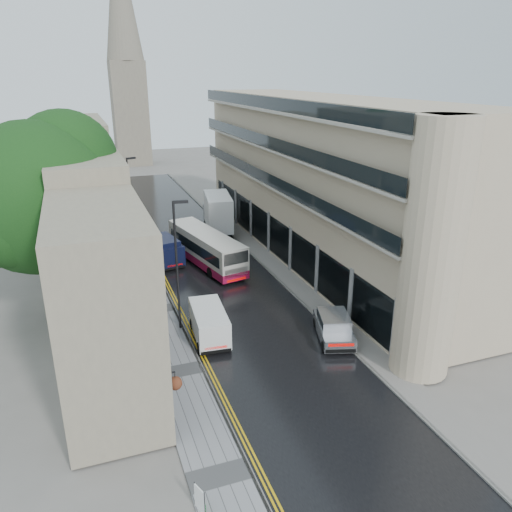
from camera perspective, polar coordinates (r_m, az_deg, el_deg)
ground at (r=23.11m, az=13.33°, el=-24.16°), size 200.00×200.00×0.00m
road at (r=45.00m, az=-5.80°, el=-0.68°), size 9.00×85.00×0.02m
left_sidewalk at (r=44.05m, az=-13.18°, el=-1.54°), size 2.70×85.00×0.12m
right_sidewalk at (r=46.49m, az=0.65°, el=0.18°), size 1.80×85.00×0.12m
old_shop_row at (r=44.50m, az=-18.83°, el=6.17°), size 4.50×56.00×12.00m
modern_block at (r=45.21m, az=7.26°, el=8.59°), size 8.00×40.00×14.00m
church_spire at (r=96.03m, az=-14.78°, el=21.98°), size 6.40×6.40×40.00m
tree_near at (r=34.65m, az=-23.38°, el=3.42°), size 10.56×10.56×13.89m
tree_far at (r=47.43m, az=-22.33°, el=6.83°), size 9.24×9.24×12.46m
cream_bus at (r=40.98m, az=-5.27°, el=-0.59°), size 4.58×11.03×2.93m
white_lorry at (r=50.62m, az=-5.46°, el=4.26°), size 3.76×8.42×4.27m
silver_hatchback at (r=30.81m, az=7.81°, el=-9.39°), size 3.17×4.82×1.67m
white_van at (r=30.50m, az=-6.53°, el=-9.24°), size 2.34×4.70×2.05m
navy_van at (r=43.19m, az=-10.74°, el=-0.08°), size 2.84×5.16×2.49m
pedestrian at (r=37.38m, az=-11.29°, el=-3.77°), size 0.74×0.56×1.83m
lamp_post_near at (r=31.98m, az=-9.03°, el=-1.27°), size 0.99×0.36×8.56m
lamp_post_far at (r=49.92m, az=-14.16°, el=6.06°), size 0.96×0.49×8.35m
estate_sign at (r=21.28m, az=-6.45°, el=-25.91°), size 0.30×0.64×1.09m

